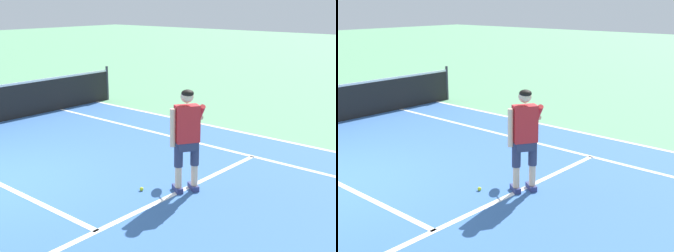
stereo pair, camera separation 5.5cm
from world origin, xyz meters
TOP-DOWN VIEW (x-y plane):
  - court_inner_surface at (0.00, -1.14)m, footprint 10.98×10.01m
  - line_service at (0.00, -2.73)m, footprint 8.23×0.10m
  - line_singles_right at (4.12, -1.14)m, footprint 0.10×9.61m
  - line_doubles_right at (5.49, -1.14)m, footprint 0.10×9.61m
  - tennis_player at (1.89, -2.78)m, footprint 1.06×0.89m
  - tennis_ball_near_feet at (1.39, -2.23)m, footprint 0.07×0.07m

SIDE VIEW (x-z plane):
  - court_inner_surface at x=0.00m, z-range 0.00..0.00m
  - line_service at x=0.00m, z-range 0.00..0.01m
  - line_singles_right at x=4.12m, z-range 0.00..0.01m
  - line_doubles_right at x=5.49m, z-range 0.00..0.01m
  - tennis_ball_near_feet at x=1.39m, z-range 0.00..0.07m
  - tennis_player at x=1.89m, z-range 0.13..1.85m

